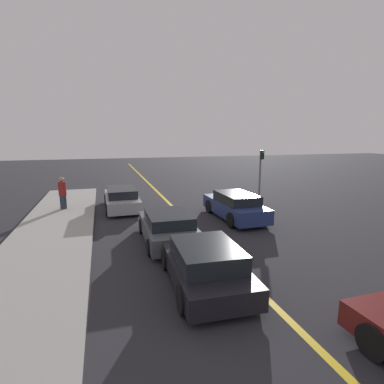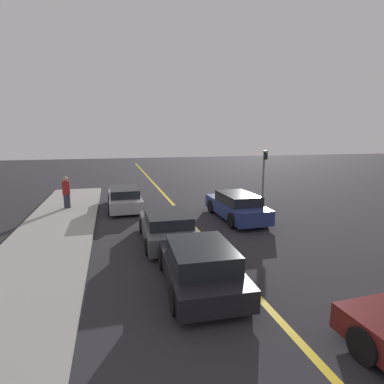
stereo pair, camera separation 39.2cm
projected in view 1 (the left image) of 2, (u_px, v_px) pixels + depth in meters
name	position (u px, v px, depth m)	size (l,w,h in m)	color
road_center_line	(174.00, 208.00, 17.64)	(0.20, 60.00, 0.01)	gold
sidewalk_left	(45.00, 250.00, 10.99)	(3.32, 25.61, 0.13)	#9E9E99
car_ahead_center	(205.00, 265.00, 8.42)	(2.15, 4.12, 1.26)	black
car_far_distant	(168.00, 227.00, 11.97)	(2.06, 4.22, 1.23)	#4C5156
car_parked_left_lot	(235.00, 206.00, 15.32)	(1.91, 4.68, 1.35)	navy
car_oncoming_far	(122.00, 199.00, 17.37)	(1.94, 4.64, 1.25)	#9E9EA3
pedestrian_mid_group	(63.00, 193.00, 16.81)	(0.42, 0.42, 1.81)	#282D3D
traffic_light	(261.00, 170.00, 18.89)	(0.18, 0.40, 3.30)	slate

